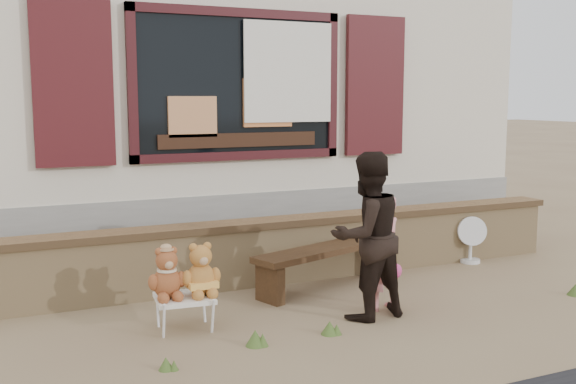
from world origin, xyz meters
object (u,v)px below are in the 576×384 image
teddy_bear_right (201,268)px  child (383,252)px  folding_chair (184,299)px  teddy_bear_left (167,272)px  adult (367,236)px  bench (324,258)px

teddy_bear_right → child: child is taller
folding_chair → teddy_bear_left: bearing=180.0°
folding_chair → child: child is taller
teddy_bear_left → adult: adult is taller
teddy_bear_left → child: 1.94m
folding_chair → teddy_bear_left: size_ratio=1.17×
child → adult: adult is taller
child → adult: 0.35m
adult → child: bearing=-159.0°
teddy_bear_right → adult: (1.39, -0.33, 0.22)m
bench → child: (0.16, -0.83, 0.22)m
teddy_bear_right → child: size_ratio=0.43×
teddy_bear_right → adult: bearing=-7.6°
teddy_bear_right → teddy_bear_left: bearing=-180.0°
folding_chair → adult: bearing=-6.9°
bench → child: size_ratio=1.59×
adult → teddy_bear_left: bearing=-19.7°
folding_chair → adult: 1.64m
bench → folding_chair: 1.74m
bench → child: 0.87m
teddy_bear_right → bench: bearing=29.0°
child → adult: bearing=15.6°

